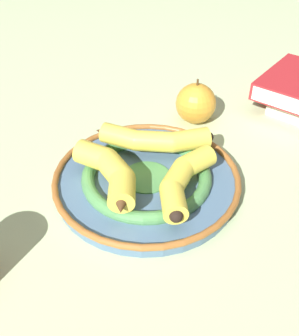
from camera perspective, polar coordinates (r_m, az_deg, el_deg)
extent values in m
plane|color=#B2C693|center=(0.66, -0.34, -1.61)|extent=(2.80, 2.80, 0.00)
cylinder|color=slate|center=(0.64, 0.00, -2.05)|extent=(0.29, 0.29, 0.02)
torus|color=#4C894C|center=(0.63, 0.00, -1.15)|extent=(0.21, 0.21, 0.02)
cylinder|color=#4C894C|center=(0.63, 0.00, -1.33)|extent=(0.08, 0.08, 0.00)
torus|color=#995B28|center=(0.63, 0.00, -1.23)|extent=(0.30, 0.30, 0.01)
cylinder|color=yellow|center=(0.56, -4.02, -3.33)|extent=(0.04, 0.05, 0.04)
cylinder|color=yellow|center=(0.60, -5.08, -0.19)|extent=(0.06, 0.06, 0.04)
cylinder|color=yellow|center=(0.63, -8.16, 1.83)|extent=(0.06, 0.06, 0.04)
sphere|color=yellow|center=(0.58, -3.91, -1.59)|extent=(0.04, 0.04, 0.04)
sphere|color=yellow|center=(0.61, -6.18, 1.13)|extent=(0.04, 0.04, 0.04)
cone|color=#472D19|center=(0.54, -4.14, -5.19)|extent=(0.03, 0.04, 0.03)
sphere|color=black|center=(0.64, -10.07, 2.49)|extent=(0.02, 0.02, 0.02)
cylinder|color=yellow|center=(0.67, -4.34, 4.62)|extent=(0.07, 0.06, 0.03)
cylinder|color=yellow|center=(0.65, 0.73, 3.88)|extent=(0.06, 0.04, 0.03)
cylinder|color=yellow|center=(0.66, 5.98, 4.10)|extent=(0.07, 0.05, 0.03)
sphere|color=yellow|center=(0.66, -1.95, 4.02)|extent=(0.03, 0.03, 0.03)
sphere|color=yellow|center=(0.65, 3.43, 3.74)|extent=(0.03, 0.03, 0.03)
cone|color=#472D19|center=(0.68, -6.64, 5.20)|extent=(0.04, 0.04, 0.03)
sphere|color=black|center=(0.67, 8.47, 4.44)|extent=(0.02, 0.02, 0.02)
cylinder|color=yellow|center=(0.62, 6.86, 0.99)|extent=(0.06, 0.06, 0.03)
cylinder|color=yellow|center=(0.58, 4.11, -1.46)|extent=(0.05, 0.06, 0.03)
cylinder|color=yellow|center=(0.54, 3.51, -4.93)|extent=(0.04, 0.06, 0.03)
sphere|color=yellow|center=(0.60, 5.01, 0.04)|extent=(0.03, 0.03, 0.03)
sphere|color=yellow|center=(0.56, 3.16, -3.06)|extent=(0.03, 0.03, 0.03)
cone|color=#472D19|center=(0.63, 8.62, 1.88)|extent=(0.04, 0.04, 0.03)
sphere|color=black|center=(0.53, 3.88, -6.93)|extent=(0.02, 0.02, 0.02)
sphere|color=gold|center=(0.79, 6.74, 9.28)|extent=(0.08, 0.08, 0.08)
cylinder|color=#4C3319|center=(0.77, 7.00, 12.26)|extent=(0.00, 0.00, 0.01)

